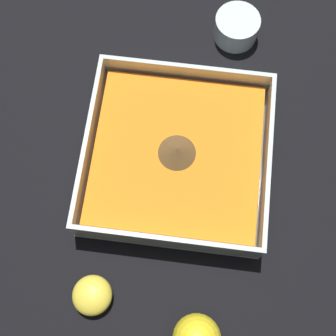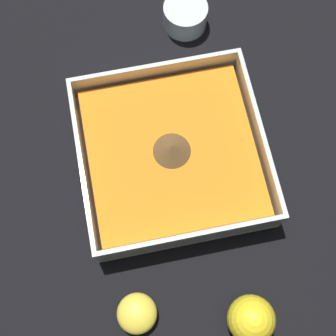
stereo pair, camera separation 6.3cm
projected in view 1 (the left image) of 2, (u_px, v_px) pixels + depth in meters
ground_plane at (209, 143)px, 0.67m from camera, size 4.00×4.00×0.00m
square_dish at (177, 157)px, 0.64m from camera, size 0.25×0.25×0.06m
spice_bowl at (236, 28)px, 0.71m from camera, size 0.07×0.07×0.04m
lemon_half at (92, 295)px, 0.59m from camera, size 0.05×0.05×0.03m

